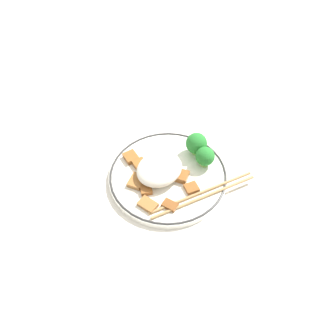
{
  "coord_description": "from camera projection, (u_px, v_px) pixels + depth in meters",
  "views": [
    {
      "loc": [
        -0.31,
        -0.32,
        0.56
      ],
      "look_at": [
        0.0,
        0.0,
        0.03
      ],
      "focal_mm": 35.0,
      "sensor_mm": 36.0,
      "label": 1
    }
  ],
  "objects": [
    {
      "name": "broccoli_back_left",
      "position": [
        205.0,
        157.0,
        0.7
      ],
      "size": [
        0.04,
        0.04,
        0.05
      ],
      "color": "#7FB756",
      "rests_on": "plate"
    },
    {
      "name": "meat_near_back",
      "position": [
        170.0,
        205.0,
        0.65
      ],
      "size": [
        0.03,
        0.03,
        0.01
      ],
      "color": "brown",
      "rests_on": "plate"
    },
    {
      "name": "meat_near_left",
      "position": [
        191.0,
        188.0,
        0.67
      ],
      "size": [
        0.03,
        0.03,
        0.01
      ],
      "color": "brown",
      "rests_on": "plate"
    },
    {
      "name": "meat_near_front",
      "position": [
        140.0,
        165.0,
        0.71
      ],
      "size": [
        0.03,
        0.04,
        0.01
      ],
      "color": "#995B28",
      "rests_on": "plate"
    },
    {
      "name": "ground_plane",
      "position": [
        168.0,
        178.0,
        0.71
      ],
      "size": [
        3.0,
        3.0,
        0.0
      ],
      "primitive_type": "plane",
      "color": "silver"
    },
    {
      "name": "meat_mid_right",
      "position": [
        131.0,
        157.0,
        0.73
      ],
      "size": [
        0.03,
        0.04,
        0.01
      ],
      "color": "#995B28",
      "rests_on": "plate"
    },
    {
      "name": "broccoli_back_center",
      "position": [
        197.0,
        144.0,
        0.72
      ],
      "size": [
        0.05,
        0.05,
        0.05
      ],
      "color": "#7FB756",
      "rests_on": "plate"
    },
    {
      "name": "meat_near_right",
      "position": [
        137.0,
        181.0,
        0.68
      ],
      "size": [
        0.05,
        0.04,
        0.01
      ],
      "color": "#9E6633",
      "rests_on": "plate"
    },
    {
      "name": "rice_mound",
      "position": [
        159.0,
        169.0,
        0.69
      ],
      "size": [
        0.1,
        0.09,
        0.04
      ],
      "color": "white",
      "rests_on": "plate"
    },
    {
      "name": "meat_on_rice_edge",
      "position": [
        148.0,
        205.0,
        0.65
      ],
      "size": [
        0.03,
        0.04,
        0.01
      ],
      "color": "#9E6633",
      "rests_on": "plate"
    },
    {
      "name": "chopsticks",
      "position": [
        203.0,
        194.0,
        0.66
      ],
      "size": [
        0.23,
        0.09,
        0.01
      ],
      "color": "#AD8451",
      "rests_on": "plate"
    },
    {
      "name": "meat_mid_left",
      "position": [
        147.0,
        190.0,
        0.67
      ],
      "size": [
        0.03,
        0.03,
        0.01
      ],
      "color": "brown",
      "rests_on": "plate"
    },
    {
      "name": "meat_far_scatter",
      "position": [
        181.0,
        176.0,
        0.69
      ],
      "size": [
        0.04,
        0.04,
        0.01
      ],
      "color": "brown",
      "rests_on": "plate"
    },
    {
      "name": "plate",
      "position": [
        168.0,
        175.0,
        0.71
      ],
      "size": [
        0.25,
        0.25,
        0.02
      ],
      "color": "white",
      "rests_on": "ground_plane"
    }
  ]
}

